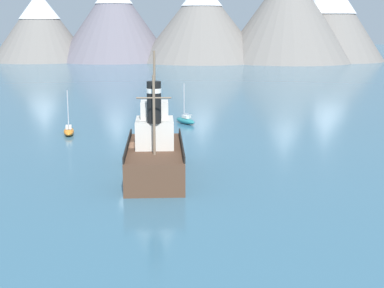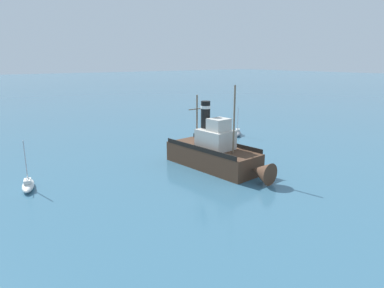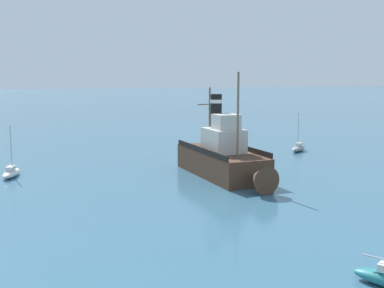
# 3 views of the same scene
# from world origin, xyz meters

# --- Properties ---
(ground_plane) EXTENTS (600.00, 600.00, 0.00)m
(ground_plane) POSITION_xyz_m (0.00, 0.00, 0.00)
(ground_plane) COLOR #38667F
(old_tugboat) EXTENTS (5.45, 14.64, 9.90)m
(old_tugboat) POSITION_xyz_m (1.78, -0.28, 1.83)
(old_tugboat) COLOR #4C3323
(old_tugboat) RESTS_ON ground
(sailboat_grey) EXTENTS (3.55, 3.37, 4.90)m
(sailboat_grey) POSITION_xyz_m (-12.83, -11.83, 0.43)
(sailboat_grey) COLOR gray
(sailboat_grey) RESTS_ON ground
(sailboat_white) EXTENTS (2.06, 3.96, 4.90)m
(sailboat_white) POSITION_xyz_m (21.14, -6.22, 0.43)
(sailboat_white) COLOR white
(sailboat_white) RESTS_ON ground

